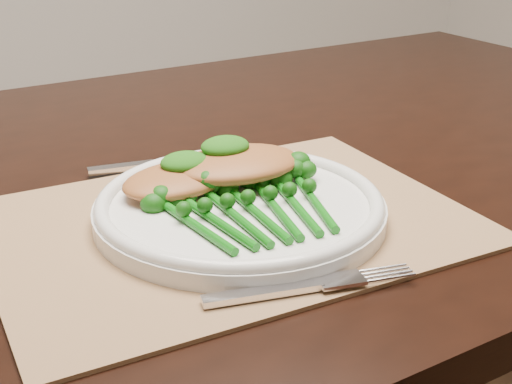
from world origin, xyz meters
name	(u,v)px	position (x,y,z in m)	size (l,w,h in m)	color
placemat	(230,222)	(-0.13, -0.14, 0.75)	(0.46, 0.34, 0.00)	#956F4B
dinner_plate	(240,206)	(-0.12, -0.14, 0.77)	(0.29, 0.29, 0.03)	silver
knife	(155,163)	(-0.15, 0.04, 0.76)	(0.19, 0.04, 0.01)	silver
fork	(324,283)	(-0.11, -0.29, 0.76)	(0.18, 0.05, 0.01)	silver
chicken_fillet_left	(178,180)	(-0.16, -0.08, 0.78)	(0.12, 0.08, 0.02)	#A86330
chicken_fillet_right	(238,164)	(-0.10, -0.09, 0.79)	(0.14, 0.09, 0.03)	#A86330
pesto_dollop_left	(185,162)	(-0.15, -0.07, 0.80)	(0.05, 0.04, 0.02)	#12480A
pesto_dollop_right	(225,146)	(-0.10, -0.07, 0.81)	(0.05, 0.04, 0.02)	#12480A
broccolini_bundle	(257,213)	(-0.12, -0.17, 0.78)	(0.15, 0.17, 0.04)	#0B5A0C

